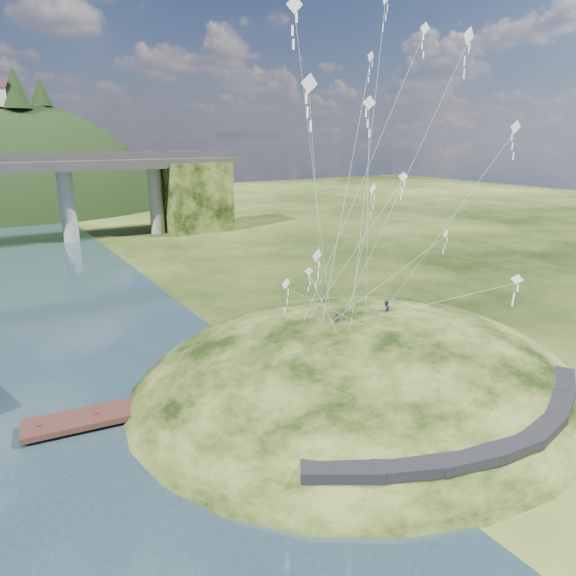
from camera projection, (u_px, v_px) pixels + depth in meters
ground at (284, 423)px, 33.27m from camera, size 320.00×320.00×0.00m
grass_hill at (360, 399)px, 39.36m from camera, size 36.00×32.00×13.00m
footpath at (490, 432)px, 28.49m from camera, size 22.29×5.84×0.83m
wooden_dock at (150, 405)px, 34.52m from camera, size 15.84×4.21×1.12m
kite_flyers at (375, 303)px, 38.78m from camera, size 5.57×0.72×1.68m
kite_swarm at (390, 150)px, 32.09m from camera, size 18.59×13.54×19.95m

